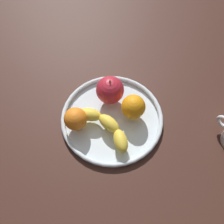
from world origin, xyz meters
TOP-DOWN VIEW (x-y plane):
  - ground_plane at (0.00, 0.00)cm, footprint 155.10×155.10cm
  - fruit_bowl at (0.00, 0.00)cm, footprint 28.86×28.86cm
  - banana at (-0.94, 3.86)cm, footprint 19.41×6.86cm
  - apple at (4.81, -4.39)cm, footprint 7.92×7.92cm
  - orange_center at (5.71, 8.25)cm, footprint 6.30×6.30cm
  - orange_back_left at (-3.30, -5.00)cm, footprint 6.72×6.72cm

SIDE VIEW (x-z plane):
  - ground_plane at x=0.00cm, z-range -4.00..0.00cm
  - fruit_bowl at x=0.00cm, z-range 0.02..1.82cm
  - banana at x=-0.94cm, z-range 1.80..5.37cm
  - orange_center at x=5.71cm, z-range 1.80..8.10cm
  - orange_back_left at x=-3.30cm, z-range 1.80..8.52cm
  - apple at x=4.81cm, z-range 1.40..10.12cm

